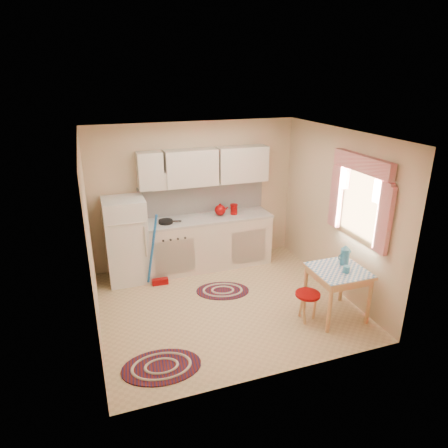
{
  "coord_description": "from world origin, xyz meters",
  "views": [
    {
      "loc": [
        -1.71,
        -4.87,
        3.24
      ],
      "look_at": [
        0.06,
        0.25,
        1.18
      ],
      "focal_mm": 32.0,
      "sensor_mm": 36.0,
      "label": 1
    }
  ],
  "objects": [
    {
      "name": "rug_left",
      "position": [
        -1.17,
        -1.06,
        0.01
      ],
      "size": [
        1.0,
        0.72,
        0.02
      ],
      "primitive_type": null,
      "rotation": [
        0.0,
        0.0,
        -0.11
      ],
      "color": "#65170B",
      "rests_on": "ground"
    },
    {
      "name": "red_kettle",
      "position": [
        0.35,
        1.3,
        1.02
      ],
      "size": [
        0.24,
        0.22,
        0.21
      ],
      "primitive_type": null,
      "rotation": [
        0.0,
        0.0,
        0.18
      ],
      "color": "#8D0505",
      "rests_on": "countertop"
    },
    {
      "name": "frying_pan",
      "position": [
        -0.61,
        1.25,
        0.94
      ],
      "size": [
        0.29,
        0.29,
        0.05
      ],
      "primitive_type": "cylinder",
      "rotation": [
        0.0,
        0.0,
        -0.26
      ],
      "color": "black",
      "rests_on": "countertop"
    },
    {
      "name": "countertop",
      "position": [
        0.1,
        1.3,
        0.9
      ],
      "size": [
        2.27,
        0.62,
        0.04
      ],
      "primitive_type": "cube",
      "color": "#B8B4AE",
      "rests_on": "base_cabinets"
    },
    {
      "name": "fridge",
      "position": [
        -1.26,
        1.25,
        0.7
      ],
      "size": [
        0.65,
        0.6,
        1.4
      ],
      "primitive_type": "cube",
      "color": "white",
      "rests_on": "ground"
    },
    {
      "name": "broom",
      "position": [
        -0.82,
        0.9,
        0.6
      ],
      "size": [
        0.29,
        0.13,
        1.2
      ],
      "primitive_type": null,
      "rotation": [
        0.0,
        0.0,
        -0.05
      ],
      "color": "#1C60B3",
      "rests_on": "ground"
    },
    {
      "name": "table",
      "position": [
        1.36,
        -0.79,
        0.36
      ],
      "size": [
        0.72,
        0.72,
        0.72
      ],
      "primitive_type": "cube",
      "color": "#E2AA71",
      "rests_on": "ground"
    },
    {
      "name": "stool",
      "position": [
        0.92,
        -0.76,
        0.21
      ],
      "size": [
        0.4,
        0.4,
        0.42
      ],
      "primitive_type": "cylinder",
      "rotation": [
        0.0,
        0.0,
        0.18
      ],
      "color": "#8D0505",
      "rests_on": "ground"
    },
    {
      "name": "base_cabinets",
      "position": [
        0.1,
        1.3,
        0.44
      ],
      "size": [
        2.25,
        0.6,
        0.88
      ],
      "primitive_type": "cube",
      "color": "beige",
      "rests_on": "ground"
    },
    {
      "name": "coffee_pot",
      "position": [
        1.52,
        -0.67,
        0.88
      ],
      "size": [
        0.16,
        0.14,
        0.31
      ],
      "primitive_type": null,
      "rotation": [
        0.0,
        0.0,
        0.05
      ],
      "color": "teal",
      "rests_on": "table"
    },
    {
      "name": "mug",
      "position": [
        1.41,
        -0.89,
        0.77
      ],
      "size": [
        0.11,
        0.11,
        0.1
      ],
      "primitive_type": "cylinder",
      "rotation": [
        0.0,
        0.0,
        -0.34
      ],
      "color": "teal",
      "rests_on": "table"
    },
    {
      "name": "red_canister",
      "position": [
        0.61,
        1.3,
        1.0
      ],
      "size": [
        0.15,
        0.15,
        0.16
      ],
      "primitive_type": "cylinder",
      "rotation": [
        0.0,
        0.0,
        -0.29
      ],
      "color": "#8D0505",
      "rests_on": "countertop"
    },
    {
      "name": "room_shell",
      "position": [
        0.16,
        0.24,
        1.6
      ],
      "size": [
        3.64,
        3.6,
        2.52
      ],
      "color": "#CDB283",
      "rests_on": "ground"
    },
    {
      "name": "rug_center",
      "position": [
        0.08,
        0.36,
        0.01
      ],
      "size": [
        0.96,
        0.77,
        0.02
      ],
      "primitive_type": null,
      "rotation": [
        0.0,
        0.0,
        -0.28
      ],
      "color": "#65170B",
      "rests_on": "ground"
    }
  ]
}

